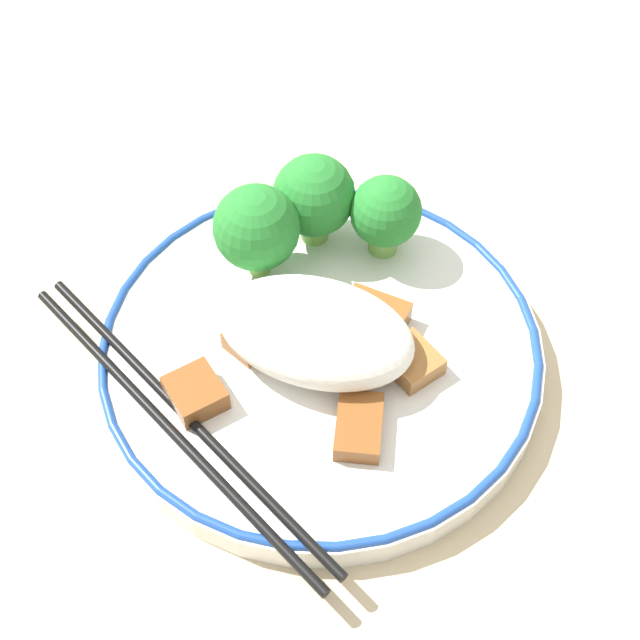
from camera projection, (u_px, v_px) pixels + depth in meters
name	position (u px, v px, depth m)	size (l,w,h in m)	color
ground_plane	(320.00, 361.00, 0.49)	(3.00, 3.00, 0.00)	#C6B28E
plate	(320.00, 350.00, 0.48)	(0.24, 0.24, 0.02)	white
rice_mound	(317.00, 332.00, 0.46)	(0.10, 0.07, 0.04)	white
broccoli_back_left	(386.00, 213.00, 0.50)	(0.04, 0.04, 0.05)	#72AD4C
broccoli_back_center	(314.00, 197.00, 0.50)	(0.05, 0.05, 0.06)	#72AD4C
broccoli_back_right	(256.00, 228.00, 0.48)	(0.05, 0.05, 0.06)	#72AD4C
meat_near_front	(195.00, 393.00, 0.45)	(0.04, 0.04, 0.01)	brown
meat_near_left	(413.00, 357.00, 0.46)	(0.04, 0.04, 0.01)	#9E6633
meat_near_right	(359.00, 426.00, 0.44)	(0.03, 0.04, 0.01)	brown
meat_near_back	(374.00, 317.00, 0.48)	(0.04, 0.03, 0.01)	brown
meat_on_rice_edge	(258.00, 332.00, 0.47)	(0.03, 0.04, 0.01)	brown
chopsticks	(176.00, 421.00, 0.44)	(0.21, 0.12, 0.01)	black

